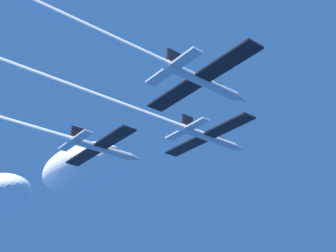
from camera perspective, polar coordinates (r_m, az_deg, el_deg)
jet_lead at (r=61.05m, az=-1.09°, el=0.86°), size 17.87×41.89×2.96m
jet_left_wing at (r=64.39m, az=-17.33°, el=-0.40°), size 17.87×45.11×2.96m
jet_right_wing at (r=46.38m, az=-5.14°, el=10.33°), size 17.87×43.92×2.96m
cloud_wispy at (r=105.36m, az=-11.40°, el=-5.74°), size 28.61×15.73×10.01m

